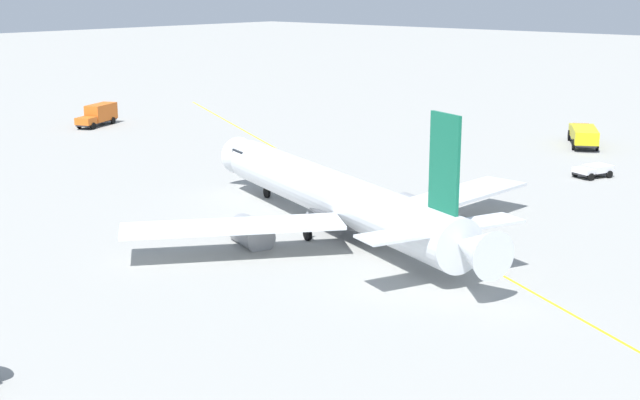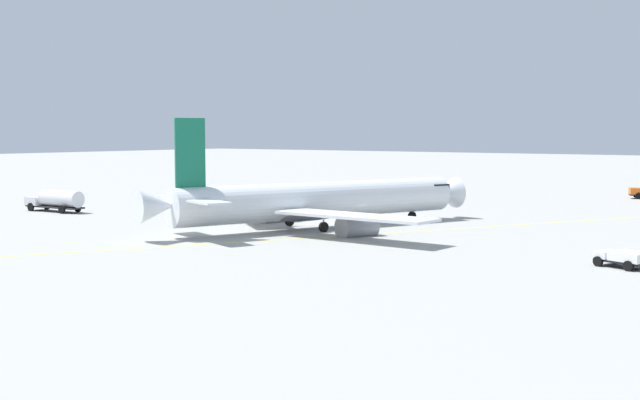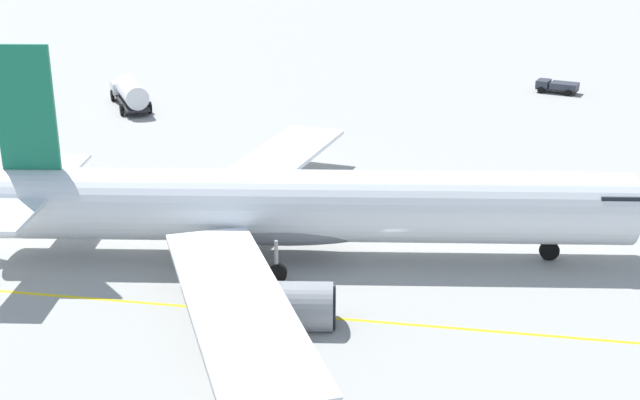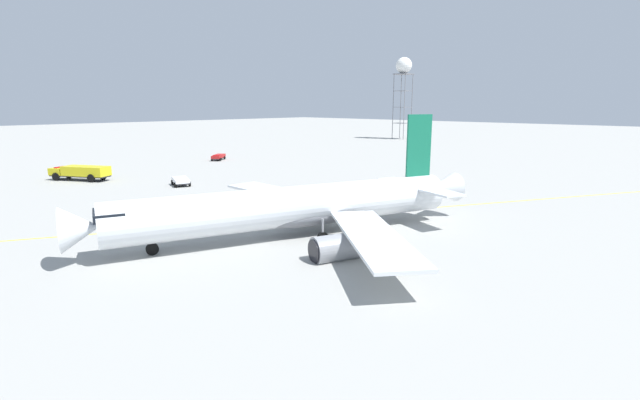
{
  "view_description": "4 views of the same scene",
  "coord_description": "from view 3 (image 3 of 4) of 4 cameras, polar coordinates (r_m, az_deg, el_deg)",
  "views": [
    {
      "loc": [
        51.5,
        -57.66,
        20.38
      ],
      "look_at": [
        3.08,
        -2.79,
        2.52
      ],
      "focal_mm": 49.94,
      "sensor_mm": 36.0,
      "label": 1
    },
    {
      "loc": [
        76.7,
        50.39,
        10.6
      ],
      "look_at": [
        19.6,
        8.93,
        4.69
      ],
      "focal_mm": 46.13,
      "sensor_mm": 36.0,
      "label": 2
    },
    {
      "loc": [
        17.47,
        38.75,
        19.24
      ],
      "look_at": [
        2.79,
        -5.15,
        2.28
      ],
      "focal_mm": 46.87,
      "sensor_mm": 36.0,
      "label": 3
    },
    {
      "loc": [
        -25.74,
        -35.0,
        13.02
      ],
      "look_at": [
        7.44,
        -3.11,
        3.35
      ],
      "focal_mm": 25.69,
      "sensor_mm": 36.0,
      "label": 4
    }
  ],
  "objects": [
    {
      "name": "fuel_tanker_truck",
      "position": [
        82.23,
        -12.81,
        7.22
      ],
      "size": [
        3.17,
        9.45,
        2.87
      ],
      "rotation": [
        0.0,
        0.0,
        4.76
      ],
      "color": "#232326",
      "rests_on": "ground_plane"
    },
    {
      "name": "baggage_truck_truck",
      "position": [
        90.17,
        15.87,
        7.5
      ],
      "size": [
        4.22,
        4.28,
        1.22
      ],
      "rotation": [
        0.0,
        0.0,
        5.48
      ],
      "color": "#232326",
      "rests_on": "ground_plane"
    },
    {
      "name": "ground_plane",
      "position": [
        46.66,
        5.28,
        -4.32
      ],
      "size": [
        600.0,
        600.0,
        0.0
      ],
      "primitive_type": "plane",
      "color": "#9E9E99"
    },
    {
      "name": "taxiway_centreline",
      "position": [
        41.17,
        -2.86,
        -7.77
      ],
      "size": [
        153.92,
        82.81,
        0.01
      ],
      "rotation": [
        0.0,
        0.0,
        2.65
      ],
      "color": "yellow",
      "rests_on": "ground_plane"
    },
    {
      "name": "airliner_main",
      "position": [
        46.2,
        -1.22,
        -0.64
      ],
      "size": [
        39.86,
        36.12,
        12.19
      ],
      "rotation": [
        0.0,
        0.0,
        2.79
      ],
      "color": "silver",
      "rests_on": "ground_plane"
    }
  ]
}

